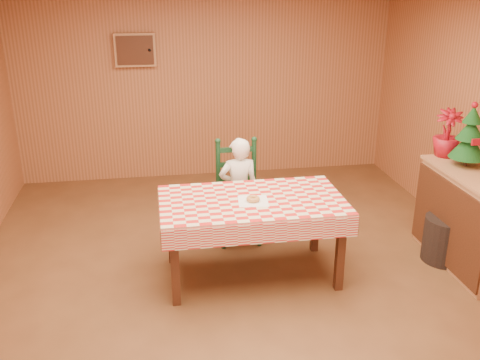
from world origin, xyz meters
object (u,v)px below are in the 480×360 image
object	(u,v)px
seated_child	(239,190)
christmas_tree	(470,137)
storage_bin	(446,239)
dining_table	(252,208)
shelf_unit	(472,220)
ladder_chair	(238,194)

from	to	relation	value
seated_child	christmas_tree	size ratio (longest dim) A/B	1.81
storage_bin	dining_table	bearing A→B (deg)	179.07
seated_child	shelf_unit	size ratio (longest dim) A/B	0.91
seated_child	christmas_tree	distance (m)	2.29
dining_table	seated_child	world-z (taller)	seated_child
seated_child	storage_bin	xyz separation A→B (m)	(1.93, -0.76, -0.34)
shelf_unit	christmas_tree	size ratio (longest dim) A/B	2.00
dining_table	shelf_unit	size ratio (longest dim) A/B	1.34
christmas_tree	storage_bin	distance (m)	1.01
seated_child	shelf_unit	bearing A→B (deg)	157.38
ladder_chair	christmas_tree	world-z (taller)	christmas_tree
ladder_chair	christmas_tree	size ratio (longest dim) A/B	1.74
dining_table	ladder_chair	distance (m)	0.81
dining_table	seated_child	distance (m)	0.74
christmas_tree	ladder_chair	bearing A→B (deg)	162.09
ladder_chair	seated_child	xyz separation A→B (m)	(-0.00, -0.06, 0.06)
ladder_chair	storage_bin	world-z (taller)	ladder_chair
seated_child	ladder_chair	bearing A→B (deg)	-90.00
shelf_unit	dining_table	bearing A→B (deg)	176.12
ladder_chair	shelf_unit	world-z (taller)	ladder_chair
ladder_chair	seated_child	world-z (taller)	seated_child
dining_table	shelf_unit	xyz separation A→B (m)	(2.09, -0.14, -0.22)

